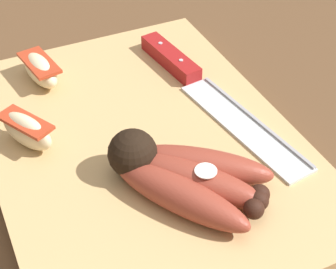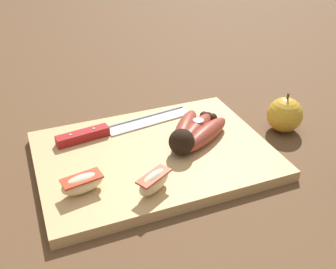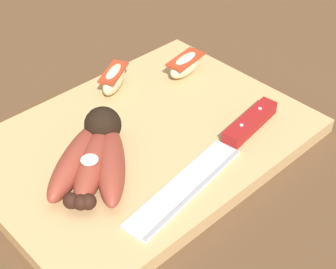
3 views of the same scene
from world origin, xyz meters
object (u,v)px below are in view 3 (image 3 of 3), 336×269
chefs_knife (230,143)px  apple_wedge_near (114,79)px  banana_bunch (95,156)px  apple_wedge_middle (186,65)px

chefs_knife → apple_wedge_near: (0.02, -0.20, 0.01)m
banana_bunch → chefs_knife: 0.17m
apple_wedge_near → apple_wedge_middle: size_ratio=0.94×
banana_bunch → chefs_knife: (-0.14, 0.08, -0.01)m
banana_bunch → apple_wedge_near: 0.16m
apple_wedge_middle → chefs_knife: bearing=63.4°
apple_wedge_near → banana_bunch: bearing=43.3°
apple_wedge_near → apple_wedge_middle: (-0.10, 0.04, -0.00)m
chefs_knife → apple_wedge_near: size_ratio=4.19×
apple_wedge_middle → banana_bunch: bearing=17.9°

